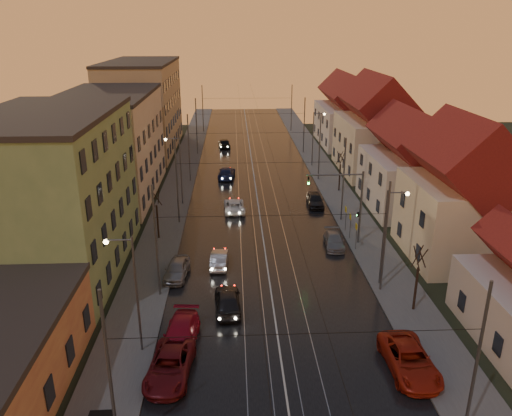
{
  "coord_description": "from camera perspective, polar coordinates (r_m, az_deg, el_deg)",
  "views": [
    {
      "loc": [
        -2.74,
        -25.12,
        19.63
      ],
      "look_at": [
        -0.67,
        20.29,
        2.96
      ],
      "focal_mm": 35.0,
      "sensor_mm": 36.0,
      "label": 1
    }
  ],
  "objects": [
    {
      "name": "tram_rail_3",
      "position": [
        68.18,
        1.66,
        3.44
      ],
      "size": [
        0.06,
        120.0,
        0.03
      ],
      "primitive_type": "cube",
      "color": "gray",
      "rests_on": "road"
    },
    {
      "name": "bare_tree_1",
      "position": [
        37.81,
        17.9,
        -7.89
      ],
      "size": [
        1.09,
        1.09,
        5.11
      ],
      "color": "black",
      "rests_on": "ground"
    },
    {
      "name": "house_right_4",
      "position": [
        89.55,
        10.33,
        10.44
      ],
      "size": [
        9.18,
        16.32,
        10.0
      ],
      "color": "beige",
      "rests_on": "ground"
    },
    {
      "name": "sidewalk_right",
      "position": [
        69.17,
        8.13,
        3.51
      ],
      "size": [
        4.0,
        120.0,
        0.15
      ],
      "primitive_type": "cube",
      "color": "#4C4C4C",
      "rests_on": "ground"
    },
    {
      "name": "catenary_pole_r_1",
      "position": [
        39.01,
        14.53,
        -3.37
      ],
      "size": [
        0.16,
        0.16,
        9.0
      ],
      "primitive_type": "cylinder",
      "color": "#595B60",
      "rests_on": "ground"
    },
    {
      "name": "tram_rail_0",
      "position": [
        68.0,
        -2.05,
        3.39
      ],
      "size": [
        0.06,
        120.0,
        0.03
      ],
      "primitive_type": "cube",
      "color": "gray",
      "rests_on": "road"
    },
    {
      "name": "sidewalk_left",
      "position": [
        68.38,
        -8.61,
        3.29
      ],
      "size": [
        4.0,
        120.0,
        0.15
      ],
      "primitive_type": "cube",
      "color": "#4C4C4C",
      "rests_on": "ground"
    },
    {
      "name": "house_right_2",
      "position": [
        58.62,
        17.22,
        4.41
      ],
      "size": [
        9.18,
        12.24,
        9.2
      ],
      "color": "beige",
      "rests_on": "ground"
    },
    {
      "name": "driving_car_0",
      "position": [
        37.03,
        -3.25,
        -10.48
      ],
      "size": [
        2.11,
        4.72,
        1.57
      ],
      "primitive_type": "imported",
      "rotation": [
        0.0,
        0.0,
        3.2
      ],
      "color": "black",
      "rests_on": "ground"
    },
    {
      "name": "catenary_pole_l_0",
      "position": [
        25.08,
        -16.38,
        -17.93
      ],
      "size": [
        0.16,
        0.16,
        9.0
      ],
      "primitive_type": "cylinder",
      "color": "#595B60",
      "rests_on": "ground"
    },
    {
      "name": "parked_left_3",
      "position": [
        41.96,
        -9.04,
        -6.9
      ],
      "size": [
        2.17,
        4.45,
        1.46
      ],
      "primitive_type": "imported",
      "rotation": [
        0.0,
        0.0,
        -0.1
      ],
      "color": "gray",
      "rests_on": "ground"
    },
    {
      "name": "catenary_pole_r_5",
      "position": [
        98.94,
        4.08,
        11.29
      ],
      "size": [
        0.16,
        0.16,
        9.0
      ],
      "primitive_type": "cylinder",
      "color": "#595B60",
      "rests_on": "ground"
    },
    {
      "name": "ground",
      "position": [
        32.0,
        2.99,
        -17.74
      ],
      "size": [
        160.0,
        160.0,
        0.0
      ],
      "primitive_type": "plane",
      "color": "black",
      "rests_on": "ground"
    },
    {
      "name": "catenary_pole_r_3",
      "position": [
        66.85,
        7.28,
        6.89
      ],
      "size": [
        0.16,
        0.16,
        9.0
      ],
      "primitive_type": "cylinder",
      "color": "#595B60",
      "rests_on": "ground"
    },
    {
      "name": "traffic_light_mast",
      "position": [
        46.91,
        10.76,
        1.08
      ],
      "size": [
        5.3,
        0.32,
        7.2
      ],
      "color": "#595B60",
      "rests_on": "ground"
    },
    {
      "name": "parked_right_2",
      "position": [
        57.83,
        6.77,
        0.93
      ],
      "size": [
        1.88,
        4.42,
        1.49
      ],
      "primitive_type": "imported",
      "rotation": [
        0.0,
        0.0,
        -0.03
      ],
      "color": "black",
      "rests_on": "ground"
    },
    {
      "name": "catenary_pole_l_2",
      "position": [
        51.73,
        -9.01,
        2.88
      ],
      "size": [
        0.16,
        0.16,
        9.0
      ],
      "primitive_type": "cylinder",
      "color": "#595B60",
      "rests_on": "ground"
    },
    {
      "name": "catenary_pole_l_4",
      "position": [
        80.77,
        -6.81,
        9.2
      ],
      "size": [
        0.16,
        0.16,
        9.0
      ],
      "primitive_type": "cylinder",
      "color": "#595B60",
      "rests_on": "ground"
    },
    {
      "name": "apartment_left_2",
      "position": [
        62.44,
        -16.33,
        6.72
      ],
      "size": [
        10.0,
        20.0,
        12.0
      ],
      "primitive_type": "cube",
      "color": "#BAA990",
      "rests_on": "ground"
    },
    {
      "name": "driving_car_2",
      "position": [
        55.86,
        -2.5,
        0.27
      ],
      "size": [
        2.46,
        4.92,
        1.34
      ],
      "primitive_type": "imported",
      "rotation": [
        0.0,
        0.0,
        3.19
      ],
      "color": "white",
      "rests_on": "ground"
    },
    {
      "name": "apartment_left_1",
      "position": [
        43.82,
        -22.16,
        1.17
      ],
      "size": [
        10.0,
        18.0,
        13.0
      ],
      "primitive_type": "cube",
      "color": "#658655",
      "rests_on": "ground"
    },
    {
      "name": "parked_right_0",
      "position": [
        32.59,
        17.12,
        -16.24
      ],
      "size": [
        2.69,
        5.64,
        1.55
      ],
      "primitive_type": "imported",
      "rotation": [
        0.0,
        0.0,
        0.02
      ],
      "color": "#A42010",
      "rests_on": "ground"
    },
    {
      "name": "tram_rail_2",
      "position": [
        68.09,
        0.45,
        3.43
      ],
      "size": [
        0.06,
        120.0,
        0.03
      ],
      "primitive_type": "cube",
      "color": "gray",
      "rests_on": "road"
    },
    {
      "name": "catenary_pole_l_5",
      "position": [
        98.47,
        -6.11,
        11.19
      ],
      "size": [
        0.16,
        0.16,
        9.0
      ],
      "primitive_type": "cylinder",
      "color": "#595B60",
      "rests_on": "ground"
    },
    {
      "name": "street_lamp_3",
      "position": [
        73.59,
        6.78,
        8.44
      ],
      "size": [
        1.75,
        0.32,
        8.0
      ],
      "color": "#595B60",
      "rests_on": "ground"
    },
    {
      "name": "house_right_3",
      "position": [
        72.26,
        13.45,
        8.56
      ],
      "size": [
        9.18,
        14.28,
        11.5
      ],
      "color": "beige",
      "rests_on": "ground"
    },
    {
      "name": "parked_left_1",
      "position": [
        31.31,
        -9.82,
        -17.33
      ],
      "size": [
        2.89,
        5.49,
        1.47
      ],
      "primitive_type": "imported",
      "rotation": [
        0.0,
        0.0,
        -0.09
      ],
      "color": "#5E1015",
      "rests_on": "ground"
    },
    {
      "name": "catenary_pole_l_3",
      "position": [
        66.14,
        -7.68,
        6.73
      ],
      "size": [
        0.16,
        0.16,
        9.0
      ],
      "primitive_type": "cylinder",
      "color": "#595B60",
      "rests_on": "ground"
    },
    {
      "name": "street_lamp_2",
      "position": [
        57.41,
        -8.92,
        5.01
      ],
      "size": [
        1.75,
        0.32,
        8.0
      ],
      "color": "#595B60",
      "rests_on": "ground"
    },
    {
      "name": "catenary_pole_l_1",
      "position": [
        37.78,
        -11.34,
        -3.89
      ],
      "size": [
        0.16,
        0.16,
        9.0
      ],
      "primitive_type": "cylinder",
      "color": "#595B60",
      "rests_on": "ground"
    },
    {
      "name": "driving_car_4",
      "position": [
        85.77,
        -3.63,
        7.4
      ],
      "size": [
        2.25,
        4.73,
        1.56
      ],
      "primitive_type": "imported",
      "rotation": [
        0.0,
        0.0,
        3.23
      ],
      "color": "black",
      "rests_on": "ground"
    },
    {
      "name": "street_lamp_1",
      "position": [
        39.89,
        14.87,
        -2.27
      ],
      "size": [
        1.75,
        0.32,
        8.0
      ],
      "color": "#595B60",
      "rests_on": "ground"
    },
    {
      "name": "catenary_pole_r_4",
      "position": [
        81.35,
        5.52,
        9.33
      ],
      "size": [
        0.16,
        0.16,
        9.0
      ],
      "primitive_type": "cylinder",
      "color": "#595B60",
      "rests_on": "ground"
    },
    {
      "name": "tram_rail_1",
      "position": [
        68.03,
        -0.84,
        3.41
      ],
      "size": [
        0.06,
        120.0,
        0.03
      ],
      "primitive_type": "cube",
      "color": "gray",
      "rests_on": "road"
    },
    {
      "name": "apartment_left_3",
      "position": [
        85.36,
        -12.78,
        11.14
      ],
      "size": [
        10.0,
        24.0,
        14.0
      ],
      "primitive_type": "cube",
      "color": "tan",
      "rests_on": "ground"
    },
    {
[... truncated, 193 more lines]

